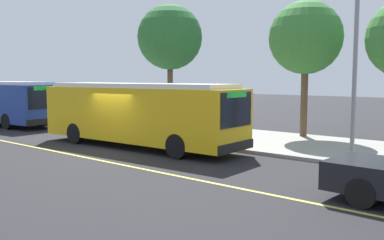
# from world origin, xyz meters

# --- Properties ---
(ground_plane) EXTENTS (120.00, 120.00, 0.00)m
(ground_plane) POSITION_xyz_m (0.00, 0.00, 0.00)
(ground_plane) COLOR #232326
(sidewalk_curb) EXTENTS (44.00, 6.40, 0.15)m
(sidewalk_curb) POSITION_xyz_m (0.00, 6.00, 0.07)
(sidewalk_curb) COLOR gray
(sidewalk_curb) RESTS_ON ground_plane
(lane_stripe_center) EXTENTS (36.00, 0.14, 0.01)m
(lane_stripe_center) POSITION_xyz_m (0.00, -2.20, 0.00)
(lane_stripe_center) COLOR #E0D64C
(lane_stripe_center) RESTS_ON ground_plane
(transit_bus_main) EXTENTS (10.76, 3.06, 2.95)m
(transit_bus_main) POSITION_xyz_m (0.31, 1.01, 1.62)
(transit_bus_main) COLOR gold
(transit_bus_main) RESTS_ON ground_plane
(bus_shelter) EXTENTS (2.90, 1.60, 2.48)m
(bus_shelter) POSITION_xyz_m (0.03, 5.89, 1.92)
(bus_shelter) COLOR #333338
(bus_shelter) RESTS_ON sidewalk_curb
(waiting_bench) EXTENTS (1.60, 0.48, 0.95)m
(waiting_bench) POSITION_xyz_m (-0.03, 5.94, 0.63)
(waiting_bench) COLOR brown
(waiting_bench) RESTS_ON sidewalk_curb
(route_sign_post) EXTENTS (0.44, 0.08, 2.80)m
(route_sign_post) POSITION_xyz_m (2.84, 3.47, 1.96)
(route_sign_post) COLOR #333338
(route_sign_post) RESTS_ON sidewalk_curb
(street_tree_upstreet) EXTENTS (3.77, 3.77, 7.00)m
(street_tree_upstreet) POSITION_xyz_m (4.95, 8.40, 5.24)
(street_tree_upstreet) COLOR brown
(street_tree_upstreet) RESTS_ON sidewalk_curb
(street_tree_downstreet) EXTENTS (4.16, 4.16, 7.72)m
(street_tree_downstreet) POSITION_xyz_m (-4.14, 7.87, 5.77)
(street_tree_downstreet) COLOR brown
(street_tree_downstreet) RESTS_ON sidewalk_curb
(utility_pole) EXTENTS (0.16, 0.16, 6.40)m
(utility_pole) POSITION_xyz_m (9.35, 3.29, 3.35)
(utility_pole) COLOR gray
(utility_pole) RESTS_ON sidewalk_curb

